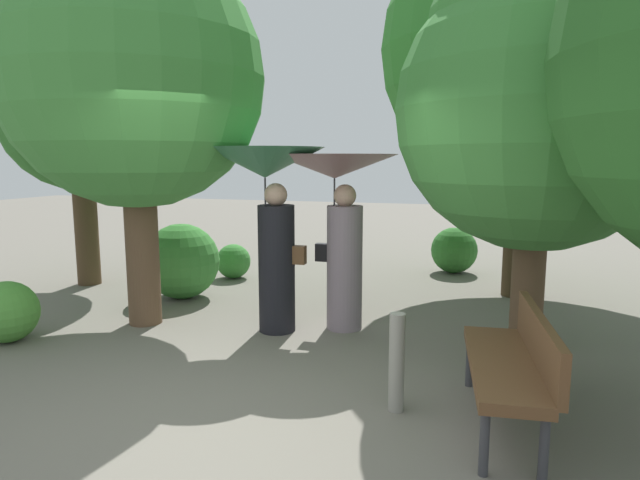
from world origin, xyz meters
TOP-DOWN VIEW (x-y plane):
  - ground_plane at (0.00, 0.00)m, footprint 40.00×40.00m
  - person_left at (-0.43, 2.10)m, footprint 1.31×1.31m
  - person_right at (0.26, 2.41)m, footprint 1.39×1.39m
  - park_bench at (2.08, 0.54)m, footprint 0.63×1.54m
  - tree_near_left at (-1.93, 1.91)m, footprint 2.89×2.89m
  - tree_near_right at (2.26, 2.23)m, footprint 2.68×2.68m
  - tree_mid_left at (-3.97, 3.40)m, footprint 2.27×2.27m
  - tree_far_back at (2.31, 4.58)m, footprint 3.95×3.95m
  - bush_path_left at (-2.13, 3.06)m, footprint 1.04×1.04m
  - bush_path_right at (-2.92, 0.92)m, footprint 0.65×0.65m
  - bush_behind_bench at (-2.02, 4.42)m, footprint 0.55×0.55m
  - bush_far_side at (1.35, 5.90)m, footprint 0.77×0.77m
  - path_marker_post at (1.24, 0.55)m, footprint 0.12×0.12m

SIDE VIEW (x-z plane):
  - ground_plane at x=0.00m, z-range 0.00..0.00m
  - bush_behind_bench at x=-2.02m, z-range 0.00..0.55m
  - bush_path_right at x=-2.92m, z-range 0.00..0.65m
  - path_marker_post at x=1.24m, z-range 0.00..0.77m
  - bush_far_side at x=1.35m, z-range 0.00..0.77m
  - park_bench at x=2.08m, z-range 0.10..0.93m
  - bush_path_left at x=-2.13m, z-range 0.00..1.04m
  - person_right at x=0.26m, z-range 0.50..2.46m
  - person_left at x=-0.43m, z-range 0.51..2.55m
  - tree_near_right at x=2.26m, z-range 0.54..4.62m
  - tree_mid_left at x=-3.97m, z-range 0.70..4.86m
  - tree_near_left at x=-1.93m, z-range 0.68..5.38m
  - tree_far_back at x=2.31m, z-range 0.73..6.55m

